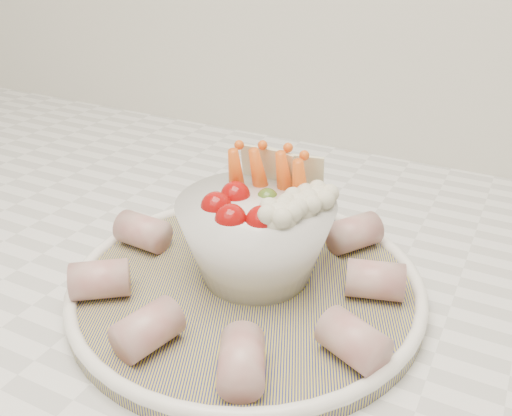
% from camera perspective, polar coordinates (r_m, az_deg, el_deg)
% --- Properties ---
extents(serving_platter, '(0.42, 0.42, 0.02)m').
position_cam_1_polar(serving_platter, '(0.53, -0.95, -7.73)').
color(serving_platter, navy).
rests_on(serving_platter, kitchen_counter).
extents(veggie_bowl, '(0.14, 0.14, 0.11)m').
position_cam_1_polar(veggie_bowl, '(0.52, 0.20, -2.56)').
color(veggie_bowl, silver).
rests_on(veggie_bowl, serving_platter).
extents(cured_meat_rolls, '(0.30, 0.30, 0.03)m').
position_cam_1_polar(cured_meat_rolls, '(0.52, -0.97, -5.85)').
color(cured_meat_rolls, '#A24B4A').
rests_on(cured_meat_rolls, serving_platter).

